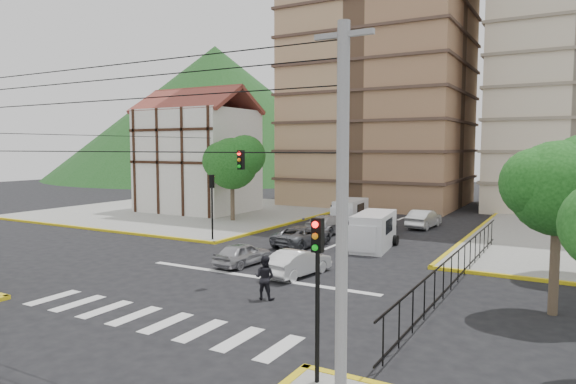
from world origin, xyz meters
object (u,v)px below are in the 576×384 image
Objects in this scene: car_silver_front_left at (243,254)px; car_white_front_right at (298,262)px; traffic_light_se at (318,273)px; traffic_light_nw at (212,196)px; pedestrian_crosswalk at (265,278)px; van_right_lane at (372,232)px; van_left_lane at (349,213)px.

car_silver_front_left is 3.72m from car_white_front_right.
traffic_light_se is 1.00× the size of traffic_light_nw.
traffic_light_nw is at bearing -20.22° from car_white_front_right.
car_white_front_right is 2.19× the size of pedestrian_crosswalk.
car_white_front_right is at bearing -103.73° from van_right_lane.
van_right_lane is at bearing -115.84° from car_silver_front_left.
van_right_lane is 1.41× the size of car_silver_front_left.
pedestrian_crosswalk is at bearing 137.57° from car_silver_front_left.
van_left_lane is (-5.26, 8.90, -0.10)m from van_right_lane.
van_right_lane is 1.12× the size of van_left_lane.
van_left_lane reaches higher than car_white_front_right.
pedestrian_crosswalk is (0.66, -4.19, 0.26)m from car_white_front_right.
car_white_front_right is (9.48, -5.32, -2.45)m from traffic_light_nw.
traffic_light_se is 2.39× the size of pedestrian_crosswalk.
traffic_light_se is at bearing 137.01° from car_silver_front_left.
traffic_light_se and traffic_light_nw have the same top height.
car_white_front_right reaches higher than car_silver_front_left.
traffic_light_nw reaches higher than car_white_front_right.
pedestrian_crosswalk is (4.35, -4.68, 0.29)m from car_silver_front_left.
car_silver_front_left is (0.71, -16.63, -0.36)m from van_left_lane.
traffic_light_nw is 1.09× the size of car_white_front_right.
traffic_light_nw is 0.84× the size of van_right_lane.
pedestrian_crosswalk reaches higher than car_white_front_right.
traffic_light_nw reaches higher than pedestrian_crosswalk.
pedestrian_crosswalk is (-0.21, -12.41, -0.17)m from van_right_lane.
van_left_lane is (5.09, 11.80, -2.12)m from traffic_light_nw.
pedestrian_crosswalk is at bearing -98.63° from van_right_lane.
traffic_light_nw is at bearing 135.00° from traffic_light_se.
traffic_light_se is 0.94× the size of van_left_lane.
pedestrian_crosswalk reaches higher than car_silver_front_left.
traffic_light_se is at bearing -45.00° from traffic_light_nw.
pedestrian_crosswalk is (5.06, -21.31, -0.07)m from van_left_lane.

